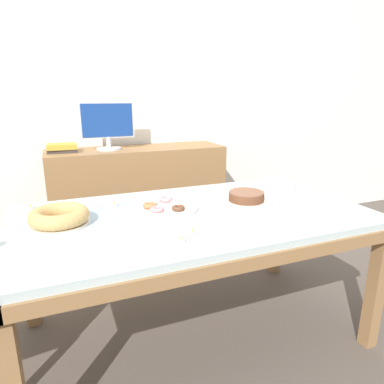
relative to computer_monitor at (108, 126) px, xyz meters
The scene contains 15 objects.
ground_plane 1.69m from the computer_monitor, 79.51° to the right, with size 12.00×12.00×0.00m, color #564C44.
wall_back 0.43m from the computer_monitor, 52.43° to the left, with size 8.00×0.10×2.60m, color white.
dining_table 1.35m from the computer_monitor, 79.51° to the right, with size 1.86×1.02×0.75m.
sideboard 0.69m from the computer_monitor, ahead, with size 1.47×0.44×0.92m.
computer_monitor is the anchor object (origin of this frame).
book_stack 0.39m from the computer_monitor, behind, with size 0.23×0.17×0.07m.
cake_chocolate_round 1.38m from the computer_monitor, 64.48° to the right, with size 0.31×0.31×0.06m.
cake_golden_bundt 1.30m from the computer_monitor, 109.83° to the right, with size 0.28×0.28×0.08m.
pastry_platter 1.19m from the computer_monitor, 84.87° to the right, with size 0.38×0.38×0.04m.
plate_stack 1.43m from the computer_monitor, 48.09° to the right, with size 0.21×0.21×0.05m.
tealight_near_cakes 1.07m from the computer_monitor, 97.97° to the right, with size 0.04×0.04×0.04m.
tealight_centre 1.18m from the computer_monitor, 55.33° to the right, with size 0.04×0.04×0.04m.
tealight_left_edge 1.57m from the computer_monitor, 85.71° to the right, with size 0.04×0.04×0.04m.
tealight_right_edge 1.10m from the computer_monitor, 122.81° to the right, with size 0.04×0.04×0.04m.
tealight_near_front 1.62m from the computer_monitor, 88.58° to the right, with size 0.04×0.04×0.04m.
Camera 1 is at (-0.65, -1.58, 1.34)m, focal length 32.00 mm.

